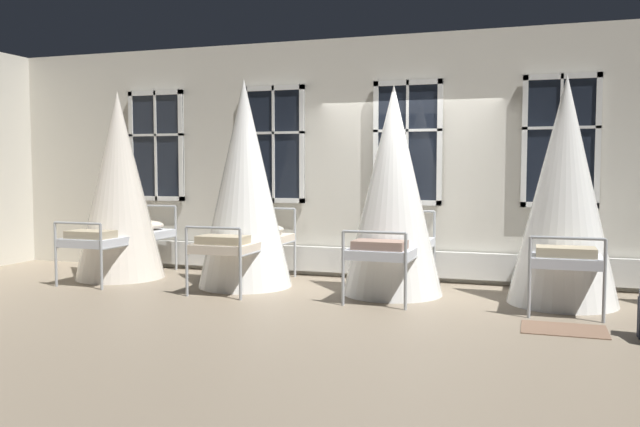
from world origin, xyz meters
TOP-DOWN VIEW (x-y plane):
  - ground at (0.00, 0.00)m, footprint 23.97×23.97m
  - back_wall_with_windows at (0.00, 1.09)m, footprint 12.98×0.10m
  - window_bank at (0.00, 0.97)m, footprint 8.91×0.10m
  - cot_first at (-3.95, -0.04)m, footprint 1.25×1.83m
  - cot_second at (-1.97, -0.09)m, footprint 1.25×1.83m
  - cot_third at (0.01, -0.01)m, footprint 1.25×1.84m
  - cot_fourth at (2.01, 0.01)m, footprint 1.25×1.82m
  - rug_fourth at (1.99, -1.32)m, footprint 0.80×0.56m

SIDE VIEW (x-z plane):
  - ground at x=0.00m, z-range 0.00..0.00m
  - rug_fourth at x=1.99m, z-range 0.00..0.01m
  - window_bank at x=0.00m, z-range -0.32..2.39m
  - cot_third at x=0.01m, z-range -0.03..2.57m
  - cot_fourth at x=2.01m, z-range -0.03..2.60m
  - cot_first at x=-3.95m, z-range -0.04..2.62m
  - cot_second at x=-1.97m, z-range -0.04..2.70m
  - back_wall_with_windows at x=0.00m, z-range 0.00..3.41m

